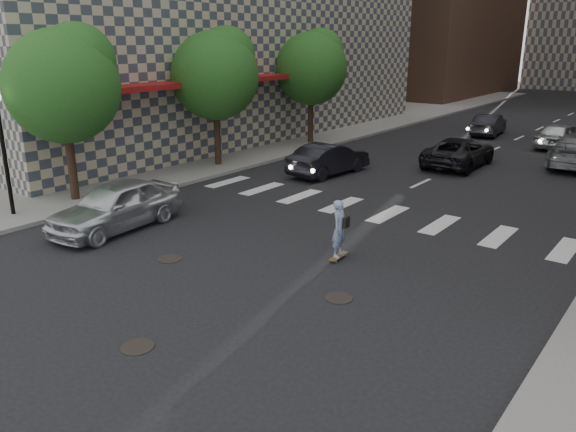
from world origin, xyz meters
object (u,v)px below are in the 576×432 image
(tree_c, at_px, (313,65))
(traffic_car_a, at_px, (329,159))
(traffic_car_d, at_px, (561,135))
(tree_a, at_px, (66,81))
(silver_sedan, at_px, (116,205))
(traffic_car_c, at_px, (459,152))
(tree_b, at_px, (218,71))
(traffic_car_e, at_px, (489,125))
(skateboarder, at_px, (340,229))
(lamppost, at_px, (2,136))

(tree_c, bearing_deg, traffic_car_a, -49.54)
(traffic_car_d, bearing_deg, tree_c, 39.50)
(traffic_car_a, bearing_deg, tree_a, 67.31)
(silver_sedan, relative_size, traffic_car_c, 0.94)
(traffic_car_d, bearing_deg, silver_sedan, 79.17)
(tree_b, relative_size, traffic_car_c, 1.28)
(traffic_car_a, bearing_deg, silver_sedan, 88.63)
(traffic_car_e, bearing_deg, skateboarder, 92.53)
(skateboarder, bearing_deg, traffic_car_d, 82.29)
(silver_sedan, bearing_deg, traffic_car_c, 66.47)
(traffic_car_d, height_order, traffic_car_e, traffic_car_d)
(traffic_car_a, relative_size, traffic_car_e, 1.05)
(lamppost, bearing_deg, silver_sedan, 20.56)
(skateboarder, distance_m, traffic_car_a, 10.71)
(lamppost, distance_m, tree_a, 3.14)
(tree_c, bearing_deg, lamppost, -90.14)
(traffic_car_d, bearing_deg, traffic_car_a, 70.50)
(traffic_car_d, bearing_deg, skateboarder, 95.39)
(lamppost, height_order, traffic_car_d, lamppost)
(tree_b, distance_m, traffic_car_c, 12.56)
(tree_b, bearing_deg, traffic_car_d, 51.59)
(tree_a, height_order, skateboarder, tree_a)
(skateboarder, xyz_separation_m, traffic_car_e, (-3.89, 24.59, -0.22))
(tree_b, height_order, tree_c, same)
(traffic_car_a, xyz_separation_m, traffic_car_d, (7.13, 13.73, 0.03))
(tree_a, height_order, traffic_car_e, tree_a)
(tree_b, bearing_deg, tree_c, 90.00)
(tree_c, distance_m, silver_sedan, 18.00)
(silver_sedan, distance_m, traffic_car_e, 27.04)
(silver_sedan, relative_size, traffic_car_d, 1.07)
(tree_b, bearing_deg, traffic_car_c, 37.62)
(silver_sedan, bearing_deg, tree_b, 108.38)
(tree_b, bearing_deg, traffic_car_e, 67.09)
(traffic_car_c, bearing_deg, silver_sedan, 70.10)
(lamppost, height_order, skateboarder, lamppost)
(traffic_car_c, height_order, traffic_car_e, traffic_car_c)
(lamppost, height_order, silver_sedan, lamppost)
(lamppost, xyz_separation_m, traffic_car_a, (5.28, 12.50, -2.19))
(tree_a, distance_m, traffic_car_e, 27.03)
(tree_a, bearing_deg, tree_c, 90.00)
(tree_c, height_order, traffic_car_a, tree_c)
(tree_c, relative_size, traffic_car_d, 1.47)
(traffic_car_c, height_order, traffic_car_d, traffic_car_d)
(tree_c, height_order, traffic_car_e, tree_c)
(silver_sedan, xyz_separation_m, traffic_car_e, (3.52, 26.81, -0.11))
(tree_b, distance_m, skateboarder, 13.81)
(silver_sedan, distance_m, traffic_car_d, 26.12)
(tree_b, height_order, silver_sedan, tree_b)
(silver_sedan, bearing_deg, skateboarder, 11.66)
(traffic_car_d, relative_size, traffic_car_e, 1.05)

